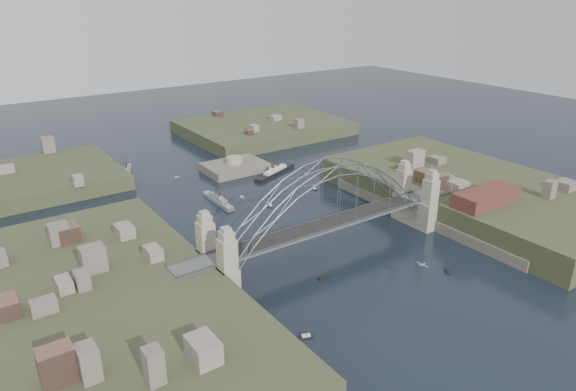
{
  "coord_description": "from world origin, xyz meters",
  "views": [
    {
      "loc": [
        -75.73,
        -90.93,
        63.23
      ],
      "look_at": [
        0.0,
        18.0,
        10.0
      ],
      "focal_mm": 32.3,
      "sensor_mm": 36.0,
      "label": 1
    }
  ],
  "objects_px": {
    "wharf_shed": "(486,197)",
    "naval_cruiser_far": "(127,172)",
    "naval_cruiser_near": "(218,200)",
    "ocean_liner": "(275,172)",
    "bridge": "(329,209)",
    "fort_island": "(235,172)"
  },
  "relations": [
    {
      "from": "wharf_shed",
      "to": "naval_cruiser_far",
      "type": "xyz_separation_m",
      "value": [
        -66.33,
        102.81,
        -9.05
      ]
    },
    {
      "from": "naval_cruiser_near",
      "to": "ocean_liner",
      "type": "relative_size",
      "value": 0.82
    },
    {
      "from": "naval_cruiser_far",
      "to": "ocean_liner",
      "type": "xyz_separation_m",
      "value": [
        44.75,
        -30.4,
        -0.11
      ]
    },
    {
      "from": "wharf_shed",
      "to": "ocean_liner",
      "type": "xyz_separation_m",
      "value": [
        -21.59,
        72.41,
        -9.17
      ]
    },
    {
      "from": "naval_cruiser_near",
      "to": "ocean_liner",
      "type": "xyz_separation_m",
      "value": [
        29.82,
        12.23,
        0.02
      ]
    },
    {
      "from": "bridge",
      "to": "ocean_liner",
      "type": "distance_m",
      "value": 63.61
    },
    {
      "from": "ocean_liner",
      "to": "bridge",
      "type": "bearing_deg",
      "value": -110.99
    },
    {
      "from": "wharf_shed",
      "to": "ocean_liner",
      "type": "bearing_deg",
      "value": 106.6
    },
    {
      "from": "naval_cruiser_near",
      "to": "wharf_shed",
      "type": "bearing_deg",
      "value": -49.5
    },
    {
      "from": "ocean_liner",
      "to": "naval_cruiser_far",
      "type": "bearing_deg",
      "value": 145.81
    },
    {
      "from": "wharf_shed",
      "to": "naval_cruiser_far",
      "type": "bearing_deg",
      "value": 122.83
    },
    {
      "from": "naval_cruiser_near",
      "to": "naval_cruiser_far",
      "type": "distance_m",
      "value": 45.17
    },
    {
      "from": "fort_island",
      "to": "wharf_shed",
      "type": "distance_m",
      "value": 90.48
    },
    {
      "from": "naval_cruiser_far",
      "to": "wharf_shed",
      "type": "bearing_deg",
      "value": -57.17
    },
    {
      "from": "fort_island",
      "to": "naval_cruiser_near",
      "type": "bearing_deg",
      "value": -129.16
    },
    {
      "from": "bridge",
      "to": "naval_cruiser_far",
      "type": "height_order",
      "value": "bridge"
    },
    {
      "from": "naval_cruiser_far",
      "to": "naval_cruiser_near",
      "type": "bearing_deg",
      "value": -70.69
    },
    {
      "from": "fort_island",
      "to": "ocean_liner",
      "type": "relative_size",
      "value": 1.03
    },
    {
      "from": "wharf_shed",
      "to": "ocean_liner",
      "type": "height_order",
      "value": "wharf_shed"
    },
    {
      "from": "fort_island",
      "to": "wharf_shed",
      "type": "xyz_separation_m",
      "value": [
        32.0,
        -84.0,
        10.34
      ]
    },
    {
      "from": "bridge",
      "to": "naval_cruiser_far",
      "type": "distance_m",
      "value": 92.28
    },
    {
      "from": "bridge",
      "to": "wharf_shed",
      "type": "relative_size",
      "value": 4.2
    }
  ]
}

